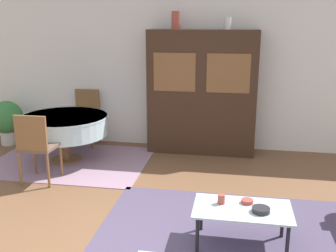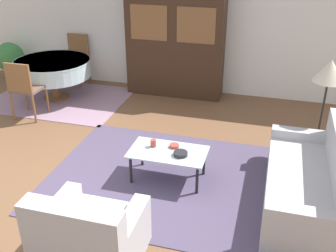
{
  "view_description": "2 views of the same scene",
  "coord_description": "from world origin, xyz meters",
  "px_view_note": "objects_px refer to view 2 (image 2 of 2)",
  "views": [
    {
      "loc": [
        0.98,
        -3.05,
        2.17
      ],
      "look_at": [
        0.2,
        1.4,
        0.95
      ],
      "focal_mm": 42.0,
      "sensor_mm": 36.0,
      "label": 1
    },
    {
      "loc": [
        2.22,
        -3.51,
        2.84
      ],
      "look_at": [
        1.09,
        0.5,
        0.75
      ],
      "focal_mm": 42.0,
      "sensor_mm": 36.0,
      "label": 2
    }
  ],
  "objects_px": {
    "cup": "(153,143)",
    "bowl": "(180,154)",
    "armchair": "(89,237)",
    "coffee_table": "(168,154)",
    "dining_chair_far": "(76,56)",
    "potted_plant": "(10,58)",
    "floor_lamp": "(329,75)",
    "bowl_small": "(174,146)",
    "display_cabinet": "(175,41)",
    "dining_table": "(53,68)",
    "dining_chair_near": "(24,86)",
    "couch": "(312,184)"
  },
  "relations": [
    {
      "from": "cup",
      "to": "bowl_small",
      "type": "height_order",
      "value": "cup"
    },
    {
      "from": "cup",
      "to": "floor_lamp",
      "type": "bearing_deg",
      "value": 28.17
    },
    {
      "from": "bowl",
      "to": "bowl_small",
      "type": "height_order",
      "value": "bowl"
    },
    {
      "from": "dining_table",
      "to": "bowl",
      "type": "xyz_separation_m",
      "value": [
        2.9,
        -2.05,
        -0.16
      ]
    },
    {
      "from": "couch",
      "to": "dining_table",
      "type": "relative_size",
      "value": 1.34
    },
    {
      "from": "couch",
      "to": "coffee_table",
      "type": "distance_m",
      "value": 1.7
    },
    {
      "from": "display_cabinet",
      "to": "dining_table",
      "type": "distance_m",
      "value": 2.27
    },
    {
      "from": "coffee_table",
      "to": "bowl_small",
      "type": "xyz_separation_m",
      "value": [
        0.05,
        0.12,
        0.06
      ]
    },
    {
      "from": "armchair",
      "to": "dining_chair_far",
      "type": "height_order",
      "value": "dining_chair_far"
    },
    {
      "from": "dining_chair_far",
      "to": "bowl_small",
      "type": "xyz_separation_m",
      "value": [
        2.77,
        -2.77,
        -0.14
      ]
    },
    {
      "from": "coffee_table",
      "to": "dining_chair_near",
      "type": "xyz_separation_m",
      "value": [
        -2.72,
        1.1,
        0.2
      ]
    },
    {
      "from": "cup",
      "to": "bowl",
      "type": "relative_size",
      "value": 0.56
    },
    {
      "from": "bowl",
      "to": "display_cabinet",
      "type": "bearing_deg",
      "value": 106.06
    },
    {
      "from": "floor_lamp",
      "to": "bowl_small",
      "type": "xyz_separation_m",
      "value": [
        -1.77,
        -1.03,
        -0.75
      ]
    },
    {
      "from": "armchair",
      "to": "coffee_table",
      "type": "bearing_deg",
      "value": 78.26
    },
    {
      "from": "display_cabinet",
      "to": "potted_plant",
      "type": "xyz_separation_m",
      "value": [
        -3.45,
        -0.21,
        -0.55
      ]
    },
    {
      "from": "coffee_table",
      "to": "bowl",
      "type": "height_order",
      "value": "bowl"
    },
    {
      "from": "dining_chair_near",
      "to": "cup",
      "type": "height_order",
      "value": "dining_chair_near"
    },
    {
      "from": "armchair",
      "to": "dining_table",
      "type": "distance_m",
      "value": 4.28
    },
    {
      "from": "display_cabinet",
      "to": "coffee_table",
      "type": "bearing_deg",
      "value": -76.87
    },
    {
      "from": "coffee_table",
      "to": "display_cabinet",
      "type": "relative_size",
      "value": 0.47
    },
    {
      "from": "bowl",
      "to": "dining_chair_far",
      "type": "bearing_deg",
      "value": 134.55
    },
    {
      "from": "bowl",
      "to": "dining_table",
      "type": "bearing_deg",
      "value": 144.76
    },
    {
      "from": "potted_plant",
      "to": "floor_lamp",
      "type": "bearing_deg",
      "value": -14.02
    },
    {
      "from": "dining_chair_near",
      "to": "cup",
      "type": "bearing_deg",
      "value": -22.28
    },
    {
      "from": "armchair",
      "to": "dining_chair_near",
      "type": "relative_size",
      "value": 0.93
    },
    {
      "from": "couch",
      "to": "armchair",
      "type": "distance_m",
      "value": 2.48
    },
    {
      "from": "couch",
      "to": "bowl",
      "type": "relative_size",
      "value": 10.59
    },
    {
      "from": "dining_table",
      "to": "dining_chair_far",
      "type": "height_order",
      "value": "dining_chair_far"
    },
    {
      "from": "dining_table",
      "to": "floor_lamp",
      "type": "xyz_separation_m",
      "value": [
        4.54,
        -0.84,
        0.58
      ]
    },
    {
      "from": "display_cabinet",
      "to": "potted_plant",
      "type": "distance_m",
      "value": 3.5
    },
    {
      "from": "dining_table",
      "to": "armchair",
      "type": "bearing_deg",
      "value": -55.75
    },
    {
      "from": "armchair",
      "to": "cup",
      "type": "relative_size",
      "value": 9.35
    },
    {
      "from": "dining_chair_far",
      "to": "cup",
      "type": "xyz_separation_m",
      "value": [
        2.52,
        -2.82,
        -0.12
      ]
    },
    {
      "from": "coffee_table",
      "to": "potted_plant",
      "type": "height_order",
      "value": "potted_plant"
    },
    {
      "from": "armchair",
      "to": "potted_plant",
      "type": "height_order",
      "value": "armchair"
    },
    {
      "from": "couch",
      "to": "coffee_table",
      "type": "xyz_separation_m",
      "value": [
        -1.69,
        0.08,
        0.06
      ]
    },
    {
      "from": "cup",
      "to": "bowl_small",
      "type": "relative_size",
      "value": 0.8
    },
    {
      "from": "coffee_table",
      "to": "dining_table",
      "type": "relative_size",
      "value": 0.7
    },
    {
      "from": "couch",
      "to": "bowl_small",
      "type": "height_order",
      "value": "couch"
    },
    {
      "from": "display_cabinet",
      "to": "dining_chair_near",
      "type": "distance_m",
      "value": 2.74
    },
    {
      "from": "bowl",
      "to": "bowl_small",
      "type": "xyz_separation_m",
      "value": [
        -0.12,
        0.17,
        -0.0
      ]
    },
    {
      "from": "dining_chair_near",
      "to": "bowl",
      "type": "distance_m",
      "value": 3.12
    },
    {
      "from": "dining_table",
      "to": "potted_plant",
      "type": "relative_size",
      "value": 1.71
    },
    {
      "from": "armchair",
      "to": "cup",
      "type": "distance_m",
      "value": 1.62
    },
    {
      "from": "armchair",
      "to": "dining_chair_near",
      "type": "height_order",
      "value": "dining_chair_near"
    },
    {
      "from": "armchair",
      "to": "floor_lamp",
      "type": "xyz_separation_m",
      "value": [
        2.14,
        2.69,
        0.87
      ]
    },
    {
      "from": "armchair",
      "to": "bowl_small",
      "type": "height_order",
      "value": "armchair"
    },
    {
      "from": "floor_lamp",
      "to": "cup",
      "type": "height_order",
      "value": "floor_lamp"
    },
    {
      "from": "coffee_table",
      "to": "potted_plant",
      "type": "relative_size",
      "value": 1.2
    }
  ]
}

